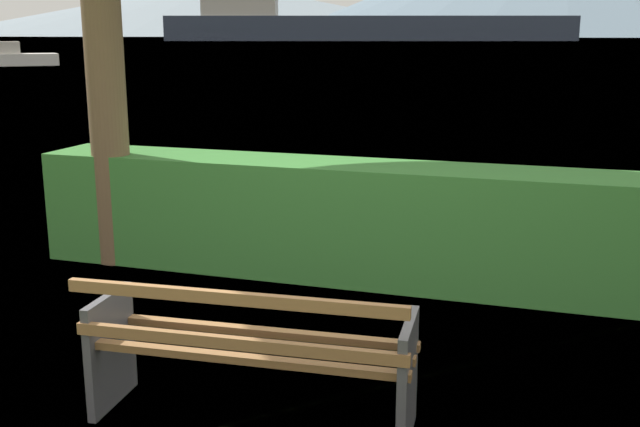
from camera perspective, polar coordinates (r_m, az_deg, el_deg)
The scene contains 6 objects.
ground_plane at distance 4.51m, azimuth -4.96°, elevation -15.06°, with size 1400.00×1400.00×0.00m, color olive.
water_surface at distance 311.27m, azimuth 17.91°, elevation 12.41°, with size 620.00×620.00×0.00m, color slate.
park_bench at distance 4.27m, azimuth -5.34°, elevation -10.36°, with size 1.86×0.70×0.87m.
hedge_row at distance 6.71m, azimuth 3.75°, elevation -0.66°, with size 6.21×0.74×1.03m, color #387A33.
cargo_ship_large at distance 210.45m, azimuth 1.38°, elevation 14.37°, with size 107.80×44.95×20.04m.
tender_far at distance 248.07m, azimuth 1.23°, elevation 13.08°, with size 2.43×6.75×1.79m.
Camera 1 is at (1.56, -3.64, 2.15)m, focal length 42.59 mm.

